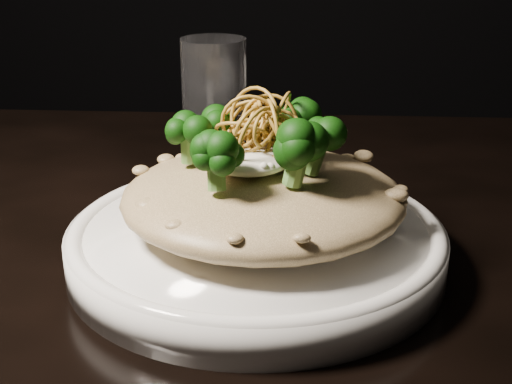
% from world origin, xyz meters
% --- Properties ---
extents(table, '(1.10, 0.80, 0.75)m').
position_xyz_m(table, '(0.00, 0.00, 0.67)').
color(table, black).
rests_on(table, ground).
extents(plate, '(0.27, 0.27, 0.03)m').
position_xyz_m(plate, '(0.07, -0.01, 0.76)').
color(plate, white).
rests_on(plate, table).
extents(risotto, '(0.20, 0.20, 0.04)m').
position_xyz_m(risotto, '(0.08, -0.01, 0.80)').
color(risotto, brown).
rests_on(risotto, plate).
extents(broccoli, '(0.14, 0.14, 0.05)m').
position_xyz_m(broccoli, '(0.07, -0.01, 0.85)').
color(broccoli, black).
rests_on(broccoli, risotto).
extents(cheese, '(0.06, 0.06, 0.02)m').
position_xyz_m(cheese, '(0.07, -0.01, 0.83)').
color(cheese, silver).
rests_on(cheese, risotto).
extents(shallots, '(0.05, 0.05, 0.03)m').
position_xyz_m(shallots, '(0.08, -0.01, 0.85)').
color(shallots, '#89611D').
rests_on(shallots, cheese).
extents(drinking_glass, '(0.08, 0.08, 0.12)m').
position_xyz_m(drinking_glass, '(0.01, 0.25, 0.81)').
color(drinking_glass, white).
rests_on(drinking_glass, table).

